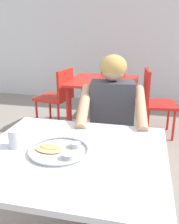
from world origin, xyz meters
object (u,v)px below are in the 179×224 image
(table_background_red, at_px, (103,86))
(chair_red_far, at_px, (114,87))
(chair_foreground, at_px, (112,135))
(chair_red_left, at_px, (58,94))
(table_foreground, at_px, (72,165))
(chair_red_right, at_px, (154,98))
(thali_tray, at_px, (59,150))
(diner_foreground, at_px, (112,119))
(drinking_cup, at_px, (16,138))

(table_background_red, xyz_separation_m, chair_red_far, (0.06, 0.61, -0.14))
(chair_foreground, height_order, chair_red_left, chair_red_left)
(table_foreground, distance_m, chair_red_right, 2.13)
(thali_tray, distance_m, table_background_red, 2.07)
(chair_red_left, distance_m, chair_red_far, 0.92)
(table_background_red, relative_size, chair_red_far, 1.04)
(thali_tray, xyz_separation_m, table_background_red, (-0.12, 2.07, -0.11))
(chair_red_left, xyz_separation_m, chair_red_right, (1.30, 0.00, 0.02))
(diner_foreground, distance_m, chair_red_left, 1.72)
(table_background_red, height_order, chair_red_right, chair_red_right)
(thali_tray, xyz_separation_m, chair_foreground, (0.17, 0.88, -0.27))
(thali_tray, bearing_deg, diner_foreground, 73.92)
(diner_foreground, relative_size, chair_red_far, 1.40)
(drinking_cup, distance_m, chair_red_right, 2.24)
(chair_red_left, bearing_deg, drinking_cup, -76.34)
(chair_red_left, distance_m, chair_red_right, 1.30)
(drinking_cup, relative_size, table_background_red, 0.12)
(chair_foreground, relative_size, chair_red_left, 0.96)
(table_background_red, height_order, chair_red_left, chair_red_left)
(drinking_cup, height_order, diner_foreground, diner_foreground)
(diner_foreground, xyz_separation_m, chair_red_left, (-0.95, 1.41, -0.22))
(chair_red_right, height_order, chair_red_far, chair_red_right)
(thali_tray, relative_size, chair_red_right, 0.38)
(thali_tray, bearing_deg, chair_red_right, 75.42)
(chair_red_far, bearing_deg, table_background_red, -95.14)
(drinking_cup, bearing_deg, chair_red_far, 85.86)
(drinking_cup, xyz_separation_m, chair_red_far, (0.19, 2.68, -0.30))
(drinking_cup, distance_m, diner_foreground, 0.80)
(table_background_red, bearing_deg, diner_foreground, -77.56)
(thali_tray, distance_m, drinking_cup, 0.26)
(table_foreground, relative_size, chair_red_right, 1.16)
(diner_foreground, bearing_deg, thali_tray, -106.08)
(diner_foreground, height_order, chair_red_left, diner_foreground)
(drinking_cup, distance_m, chair_red_far, 2.70)
(table_foreground, height_order, chair_red_far, chair_red_far)
(drinking_cup, xyz_separation_m, chair_red_left, (-0.50, 2.07, -0.31))
(chair_foreground, relative_size, chair_red_far, 0.95)
(thali_tray, bearing_deg, table_background_red, 93.25)
(table_foreground, xyz_separation_m, drinking_cup, (-0.32, -0.01, 0.13))
(chair_red_right, bearing_deg, table_foreground, -102.88)
(drinking_cup, height_order, chair_red_right, chair_red_right)
(table_background_red, bearing_deg, drinking_cup, -93.84)
(chair_foreground, xyz_separation_m, diner_foreground, (0.02, -0.21, 0.23))
(chair_red_right, bearing_deg, table_background_red, -178.65)
(table_background_red, bearing_deg, chair_foreground, -76.33)
(table_foreground, xyz_separation_m, table_background_red, (-0.19, 2.05, -0.02))
(table_foreground, xyz_separation_m, chair_red_left, (-0.83, 2.07, -0.18))
(drinking_cup, relative_size, diner_foreground, 0.09)
(table_foreground, height_order, diner_foreground, diner_foreground)
(chair_foreground, distance_m, chair_red_left, 1.52)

